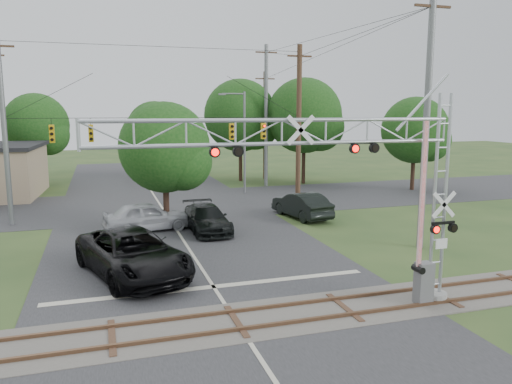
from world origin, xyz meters
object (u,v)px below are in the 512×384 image
object	(u,v)px
crossing_gantry	(349,178)
streetlight	(243,137)
car_dark	(207,219)
traffic_signal_span	(178,130)
sedan_silver	(147,216)
pickup_black	(133,254)

from	to	relation	value
crossing_gantry	streetlight	world-z (taller)	streetlight
crossing_gantry	car_dark	distance (m)	13.87
crossing_gantry	traffic_signal_span	xyz separation A→B (m)	(-2.96, 18.36, 0.93)
car_dark	sedan_silver	size ratio (longest dim) A/B	1.05
traffic_signal_span	car_dark	size ratio (longest dim) A/B	3.68
pickup_black	car_dark	bearing A→B (deg)	38.58
traffic_signal_span	car_dark	distance (m)	7.27
traffic_signal_span	car_dark	bearing A→B (deg)	-81.66
crossing_gantry	streetlight	distance (m)	25.73
crossing_gantry	traffic_signal_span	bearing A→B (deg)	99.17
crossing_gantry	sedan_silver	size ratio (longest dim) A/B	2.53
car_dark	streetlight	bearing A→B (deg)	63.30
pickup_black	sedan_silver	size ratio (longest dim) A/B	1.39
streetlight	sedan_silver	bearing A→B (deg)	-128.82
car_dark	streetlight	size ratio (longest dim) A/B	0.62
traffic_signal_span	pickup_black	xyz separation A→B (m)	(-3.84, -12.08, -4.74)
traffic_signal_span	sedan_silver	world-z (taller)	traffic_signal_span
crossing_gantry	pickup_black	xyz separation A→B (m)	(-6.80, 6.28, -3.81)
crossing_gantry	pickup_black	size ratio (longest dim) A/B	1.82
sedan_silver	crossing_gantry	bearing A→B (deg)	-167.54
crossing_gantry	pickup_black	world-z (taller)	crossing_gantry
traffic_signal_span	car_dark	xyz separation A→B (m)	(0.77, -5.27, -4.95)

